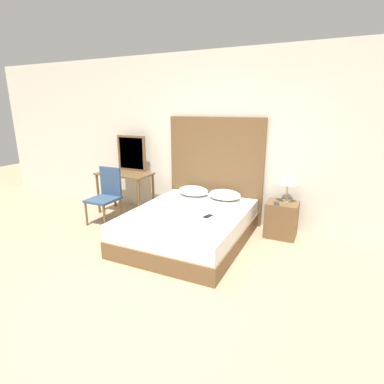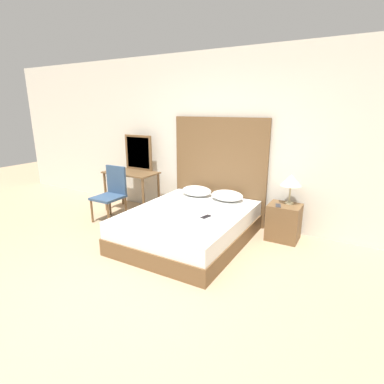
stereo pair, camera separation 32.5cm
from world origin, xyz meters
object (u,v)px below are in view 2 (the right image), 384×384
at_px(phone_on_nightstand, 278,205).
at_px(vanity_desk, 131,179).
at_px(chair, 112,191).
at_px(bed, 189,226).
at_px(nightstand, 284,222).
at_px(phone_on_bed, 206,217).
at_px(table_lamp, 291,181).

distance_m(phone_on_nightstand, vanity_desk, 2.64).
relative_size(phone_on_nightstand, chair, 0.18).
xyz_separation_m(bed, nightstand, (1.16, 0.73, 0.04)).
bearing_deg(phone_on_nightstand, phone_on_bed, -136.09).
bearing_deg(vanity_desk, phone_on_bed, -20.41).
bearing_deg(nightstand, vanity_desk, -177.34).
xyz_separation_m(nightstand, table_lamp, (0.04, 0.08, 0.60)).
bearing_deg(nightstand, bed, -147.87).
height_order(bed, phone_on_nightstand, phone_on_nightstand).
distance_m(nightstand, phone_on_nightstand, 0.29).
bearing_deg(chair, vanity_desk, 88.24).
height_order(table_lamp, vanity_desk, table_lamp).
bearing_deg(chair, bed, -4.36).
height_order(phone_on_bed, nightstand, nightstand).
distance_m(bed, phone_on_bed, 0.41).
height_order(bed, nightstand, nightstand).
xyz_separation_m(phone_on_bed, vanity_desk, (-1.88, 0.70, 0.15)).
height_order(phone_on_nightstand, chair, chair).
bearing_deg(phone_on_nightstand, chair, -169.08).
relative_size(nightstand, vanity_desk, 0.55).
xyz_separation_m(nightstand, chair, (-2.72, -0.61, 0.23)).
distance_m(nightstand, chair, 2.80).
bearing_deg(chair, phone_on_nightstand, 10.92).
xyz_separation_m(phone_on_bed, phone_on_nightstand, (0.76, 0.73, 0.07)).
height_order(phone_on_bed, table_lamp, table_lamp).
relative_size(phone_on_bed, vanity_desk, 0.17).
relative_size(bed, phone_on_bed, 11.79).
bearing_deg(bed, phone_on_nightstand, 30.26).
distance_m(bed, chair, 1.60).
height_order(nightstand, table_lamp, table_lamp).
bearing_deg(table_lamp, phone_on_nightstand, -122.79).
bearing_deg(vanity_desk, chair, -91.76).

